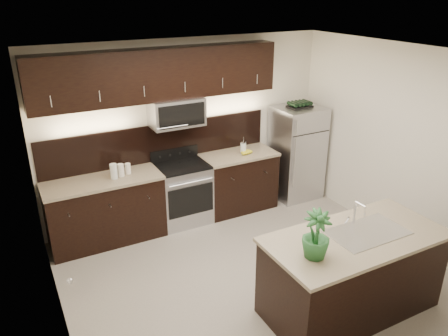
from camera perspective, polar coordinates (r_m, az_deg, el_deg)
name	(u,v)px	position (r m, az deg, el deg)	size (l,w,h in m)	color
ground	(255,274)	(5.68, 4.01, -13.68)	(4.50, 4.50, 0.00)	gray
room_walls	(252,151)	(4.78, 3.65, 2.27)	(4.52, 4.02, 2.71)	beige
counter_run	(170,196)	(6.57, -7.08, -3.62)	(3.51, 0.65, 0.94)	black
upper_fixtures	(162,82)	(6.16, -8.10, 11.04)	(3.49, 0.40, 1.66)	black
island	(352,273)	(5.08, 16.32, -13.02)	(1.96, 0.96, 0.94)	black
sink_faucet	(367,231)	(4.92, 18.13, -7.79)	(0.84, 0.50, 0.28)	silver
refrigerator	(296,153)	(7.41, 9.44, 1.98)	(0.75, 0.68, 1.56)	#B2B2B7
wine_rack	(300,105)	(7.17, 9.86, 8.15)	(0.38, 0.24, 0.09)	black
plant	(316,235)	(4.27, 11.95, -8.52)	(0.27, 0.27, 0.49)	#235828
canisters	(119,170)	(6.13, -13.54, -0.30)	(0.30, 0.16, 0.21)	silver
french_press	(243,148)	(6.78, 2.53, 2.67)	(0.09, 0.09, 0.27)	silver
bananas	(243,153)	(6.77, 2.49, 2.01)	(0.20, 0.16, 0.06)	gold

